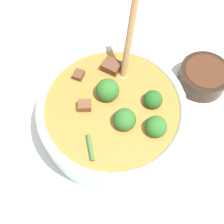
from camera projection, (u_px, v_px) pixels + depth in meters
ground_plane at (112, 124)px, 0.58m from camera, size 4.00×4.00×0.00m
stew_bowl at (112, 113)px, 0.53m from camera, size 0.28×0.28×0.27m
condiment_bowl at (203, 76)px, 0.60m from camera, size 0.11×0.11×0.05m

